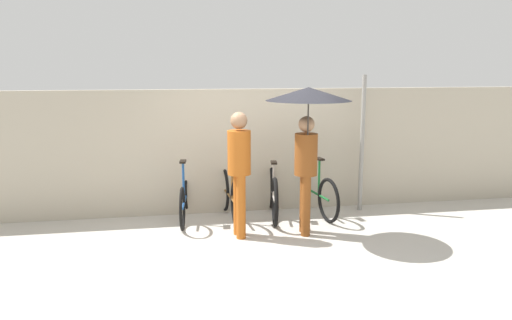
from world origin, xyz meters
TOP-DOWN VIEW (x-y plane):
  - ground_plane at (0.00, 0.00)m, footprint 30.00×30.00m
  - back_wall at (0.00, 1.89)m, footprint 10.07×0.12m
  - parked_bicycle_0 at (-1.04, 1.54)m, footprint 0.44×1.66m
  - parked_bicycle_1 at (-0.35, 1.43)m, footprint 0.44×1.74m
  - parked_bicycle_2 at (0.35, 1.47)m, footprint 0.45×1.69m
  - parked_bicycle_3 at (1.04, 1.54)m, footprint 0.45×1.75m
  - pedestrian_leading at (-0.31, 0.61)m, footprint 0.32×0.32m
  - pedestrian_center at (0.60, 0.47)m, footprint 1.16×1.16m
  - awning_pole at (1.85, 1.57)m, footprint 0.07×0.07m

SIDE VIEW (x-z plane):
  - ground_plane at x=0.00m, z-range 0.00..0.00m
  - parked_bicycle_0 at x=-1.04m, z-range -0.14..0.84m
  - parked_bicycle_3 at x=1.04m, z-range -0.14..0.87m
  - parked_bicycle_2 at x=0.35m, z-range -0.14..0.91m
  - parked_bicycle_1 at x=-0.35m, z-range -0.14..0.91m
  - back_wall at x=0.00m, z-range 0.00..2.00m
  - pedestrian_leading at x=-0.31m, z-range 0.16..1.91m
  - awning_pole at x=1.85m, z-range 0.00..2.23m
  - pedestrian_center at x=0.60m, z-range 0.66..2.74m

